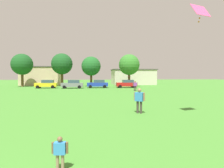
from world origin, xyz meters
The scene contains 15 objects.
ground_plane centered at (0.00, 30.00, 0.00)m, with size 160.00×160.00×0.00m, color #42842D.
child_kite_flyer centered at (2.27, 3.13, 0.58)m, with size 0.46×0.20×0.98m.
adult_bystander centered at (6.57, 10.93, 1.05)m, with size 0.67×0.62×1.76m.
bystander_near_trees centered at (10.68, 29.59, 1.01)m, with size 0.81×0.31×1.70m.
kite centered at (9.85, 9.04, 6.58)m, with size 1.37×0.96×1.14m.
parked_car_yellow_0 centered at (-5.60, 38.65, 0.86)m, with size 4.30×2.02×1.68m.
parked_car_gray_1 centered at (-0.28, 37.61, 0.86)m, with size 4.30×2.02×1.68m.
parked_car_blue_2 centered at (4.82, 38.44, 0.86)m, with size 4.30×2.02×1.68m.
parked_car_red_3 centered at (10.91, 38.20, 0.86)m, with size 4.30×2.02×1.68m.
tree_far_left centered at (-12.21, 44.50, 5.09)m, with size 4.84×4.84×7.54m.
tree_left centered at (-3.41, 45.47, 5.29)m, with size 5.03×5.03×7.84m.
tree_right centered at (3.50, 43.67, 4.72)m, with size 4.49×4.49×7.00m.
tree_far_right centered at (12.24, 42.20, 5.04)m, with size 4.79×4.79×7.47m.
house_left centered at (-9.74, 52.58, 2.48)m, with size 10.20×7.98×4.95m.
house_right centered at (15.39, 52.58, 2.16)m, with size 11.85×9.06×4.31m.
Camera 1 is at (3.10, -2.38, 2.69)m, focal length 31.38 mm.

